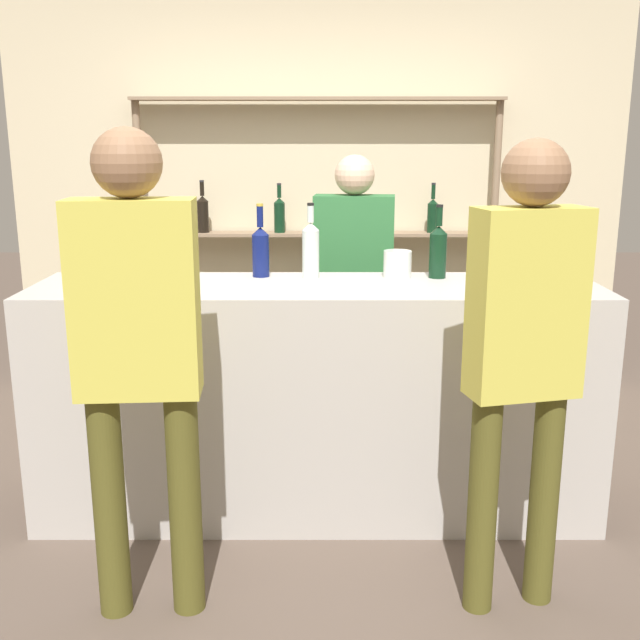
% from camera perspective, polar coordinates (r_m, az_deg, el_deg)
% --- Properties ---
extents(ground_plane, '(16.00, 16.00, 0.00)m').
position_cam_1_polar(ground_plane, '(3.66, -0.00, -13.89)').
color(ground_plane, brown).
extents(bar_counter, '(2.51, 0.64, 1.07)m').
position_cam_1_polar(bar_counter, '(3.45, -0.00, -6.03)').
color(bar_counter, '#B7B2AD').
rests_on(bar_counter, ground_plane).
extents(back_wall, '(4.11, 0.12, 2.80)m').
position_cam_1_polar(back_wall, '(5.17, 0.10, 10.43)').
color(back_wall, beige).
rests_on(back_wall, ground_plane).
extents(back_shelf, '(2.39, 0.18, 1.95)m').
position_cam_1_polar(back_shelf, '(5.00, 0.02, 9.13)').
color(back_shelf, '#897056').
rests_on(back_shelf, ground_plane).
extents(counter_bottle_0, '(0.08, 0.08, 0.34)m').
position_cam_1_polar(counter_bottle_0, '(3.50, 9.25, 5.28)').
color(counter_bottle_0, black).
rests_on(counter_bottle_0, bar_counter).
extents(counter_bottle_1, '(0.08, 0.08, 0.35)m').
position_cam_1_polar(counter_bottle_1, '(3.45, -0.45, 5.46)').
color(counter_bottle_1, silver).
rests_on(counter_bottle_1, bar_counter).
extents(counter_bottle_2, '(0.08, 0.08, 0.34)m').
position_cam_1_polar(counter_bottle_2, '(3.50, -4.28, 5.37)').
color(counter_bottle_2, '#0F1956').
rests_on(counter_bottle_2, bar_counter).
extents(wine_glass, '(0.08, 0.08, 0.16)m').
position_cam_1_polar(wine_glass, '(3.51, 18.71, 4.61)').
color(wine_glass, silver).
rests_on(wine_glass, bar_counter).
extents(cork_jar, '(0.13, 0.13, 0.12)m').
position_cam_1_polar(cork_jar, '(3.49, 6.18, 4.24)').
color(cork_jar, silver).
rests_on(cork_jar, bar_counter).
extents(server_behind_counter, '(0.44, 0.23, 1.61)m').
position_cam_1_polar(server_behind_counter, '(4.08, 2.84, 3.11)').
color(server_behind_counter, black).
rests_on(server_behind_counter, ground_plane).
extents(customer_left, '(0.43, 0.23, 1.74)m').
position_cam_1_polar(customer_left, '(2.60, -13.48, -1.45)').
color(customer_left, brown).
rests_on(customer_left, ground_plane).
extents(customer_right, '(0.41, 0.25, 1.70)m').
position_cam_1_polar(customer_right, '(2.67, 15.56, -1.45)').
color(customer_right, brown).
rests_on(customer_right, ground_plane).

